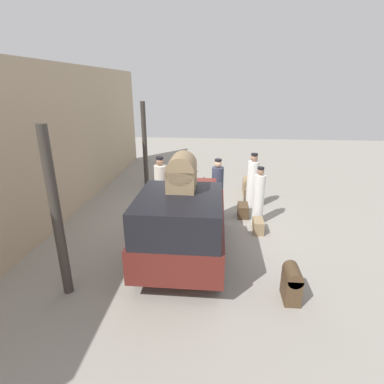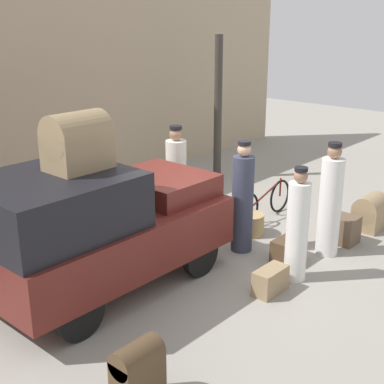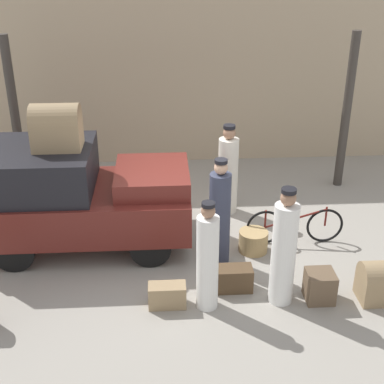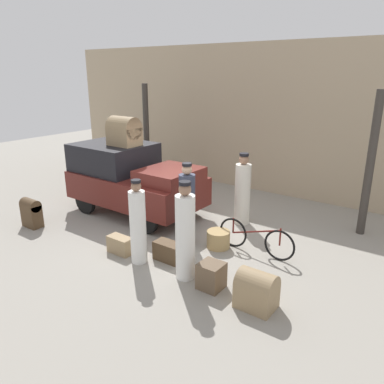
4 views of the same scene
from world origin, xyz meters
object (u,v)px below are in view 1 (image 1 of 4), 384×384
Objects in this scene: porter_standing_middle at (217,191)px; trunk_wicker_pale at (250,195)px; trunk_on_truck_roof at (182,173)px; porter_carrying_trunk at (252,184)px; porter_lifting_near_truck at (161,187)px; trunk_barrel_dark at (249,185)px; trunk_large_brown at (292,283)px; bicycle at (203,191)px; suitcase_small_leather at (243,210)px; trunk_umber_medium at (258,226)px; truck at (183,221)px; wicker_basket at (208,203)px; conductor_in_dark_uniform at (259,198)px.

trunk_wicker_pale is at bearing -39.62° from porter_standing_middle.
porter_carrying_trunk is at bearing -28.89° from trunk_on_truck_roof.
trunk_barrel_dark is (1.94, -3.01, -0.51)m from porter_lifting_near_truck.
trunk_barrel_dark is (5.98, 0.25, -0.07)m from trunk_large_brown.
trunk_wicker_pale is (5.08, 0.30, -0.14)m from trunk_large_brown.
porter_carrying_trunk reaches higher than trunk_barrel_dark.
porter_carrying_trunk reaches higher than bicycle.
trunk_large_brown is at bearing -177.58° from trunk_barrel_dark.
suitcase_small_leather is 1.25× the size of trunk_wicker_pale.
porter_standing_middle reaches higher than suitcase_small_leather.
suitcase_small_leather is at bearing -29.78° from trunk_on_truck_roof.
trunk_wicker_pale is at bearing 0.26° from trunk_umber_medium.
porter_lifting_near_truck is at bearing 98.65° from porter_carrying_trunk.
trunk_large_brown is at bearing -158.98° from bicycle.
bicycle is 5.45m from trunk_large_brown.
truck is 7.10× the size of wicker_basket.
trunk_barrel_dark is 0.83× the size of trunk_on_truck_roof.
trunk_large_brown is (-4.04, -3.26, -0.44)m from porter_lifting_near_truck.
bicycle reaches higher than wicker_basket.
porter_standing_middle reaches higher than truck.
trunk_barrel_dark is (4.70, -1.95, -0.66)m from truck.
trunk_barrel_dark is at bearing -2.94° from trunk_wicker_pale.
trunk_wicker_pale is 4.83m from trunk_on_truck_roof.
truck is 5.14m from trunk_barrel_dark.
truck reaches higher than suitcase_small_leather.
trunk_large_brown is at bearing -175.90° from porter_carrying_trunk.
trunk_umber_medium is 3.19m from trunk_barrel_dark.
wicker_basket is 0.70× the size of trunk_large_brown.
conductor_in_dark_uniform is at bearing -104.23° from porter_standing_middle.
trunk_barrel_dark is 5.59m from trunk_on_truck_roof.
conductor_in_dark_uniform is 2.67× the size of trunk_barrel_dark.
porter_lifting_near_truck is 1.84m from porter_standing_middle.
truck is 3.87m from bicycle.
conductor_in_dark_uniform is 3.61× the size of trunk_wicker_pale.
porter_lifting_near_truck reaches higher than trunk_large_brown.
wicker_basket is at bearing -8.23° from trunk_on_truck_roof.
trunk_wicker_pale is (0.59, -0.02, -0.62)m from porter_carrying_trunk.
trunk_large_brown is at bearing -176.63° from trunk_wicker_pale.
truck is 1.22m from trunk_on_truck_roof.
truck is 3.09m from suitcase_small_leather.
porter_standing_middle is 3.99m from trunk_large_brown.
porter_carrying_trunk reaches higher than porter_lifting_near_truck.
porter_standing_middle is 2.58× the size of trunk_large_brown.
conductor_in_dark_uniform is at bearing -40.33° from trunk_on_truck_roof.
trunk_large_brown is 1.29× the size of trunk_umber_medium.
bicycle is at bearing 19.70° from porter_standing_middle.
porter_standing_middle reaches higher than trunk_barrel_dark.
bicycle is 1.66m from trunk_wicker_pale.
conductor_in_dark_uniform is at bearing -176.38° from porter_carrying_trunk.
bicycle reaches higher than trunk_wicker_pale.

